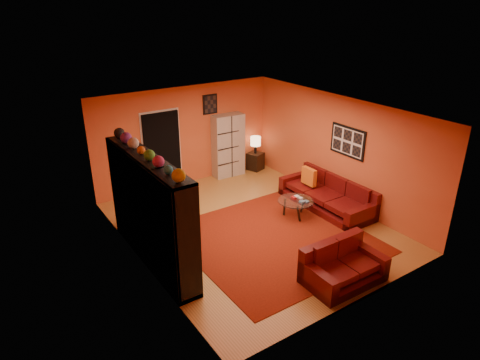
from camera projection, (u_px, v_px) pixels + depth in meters
floor at (251, 227)px, 9.40m from camera, size 6.00×6.00×0.00m
ceiling at (253, 111)px, 8.37m from camera, size 6.00×6.00×0.00m
wall_back at (186, 136)px, 11.17m from camera, size 6.00×0.00×6.00m
wall_front at (364, 233)px, 6.60m from camera, size 6.00×0.00×6.00m
wall_left at (137, 202)px, 7.61m from camera, size 0.00×6.00×6.00m
wall_right at (338, 150)px, 10.16m from camera, size 0.00×6.00×6.00m
rug at (275, 239)px, 8.91m from camera, size 3.60×3.60×0.01m
doorway at (162, 152)px, 10.89m from camera, size 0.95×0.10×2.04m
wall_art_right at (348, 141)px, 9.81m from camera, size 0.03×1.00×0.70m
wall_art_back at (210, 104)px, 11.24m from camera, size 0.42×0.03×0.52m
entertainment_unit at (150, 211)px, 7.82m from camera, size 0.45×3.00×2.10m
tv at (155, 214)px, 7.80m from camera, size 1.02×0.13×0.59m
sofa at (329, 195)px, 10.23m from camera, size 1.01×2.43×0.85m
loveseat at (341, 265)px, 7.56m from camera, size 1.43×0.88×0.85m
throw_pillow at (309, 176)px, 10.40m from camera, size 0.12×0.42×0.42m
coffee_table at (296, 202)px, 9.69m from camera, size 0.81×0.81×0.40m
storage_cabinet at (228, 146)px, 11.79m from camera, size 0.89×0.43×1.75m
bowl_chair at (172, 202)px, 9.91m from camera, size 0.62×0.62×0.51m
side_table at (255, 161)px, 12.43m from camera, size 0.51×0.51×0.50m
table_lamp at (256, 142)px, 12.20m from camera, size 0.29×0.29×0.49m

